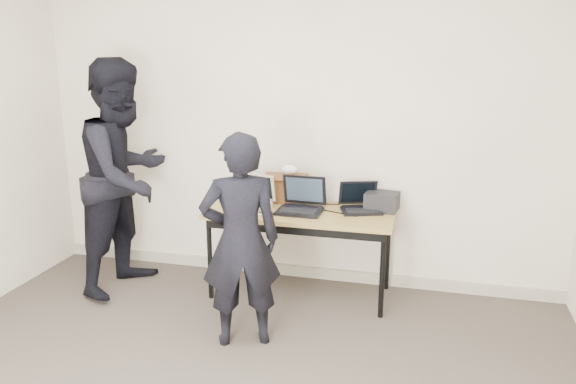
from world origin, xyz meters
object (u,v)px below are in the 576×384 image
(laptop_center, at_px, (301,203))
(person_observer, at_px, (126,177))
(laptop_right, at_px, (360,204))
(equipment_box, at_px, (382,201))
(desk, at_px, (300,218))
(laptop_beige, at_px, (250,201))
(person_typist, at_px, (240,241))
(leather_satchel, at_px, (286,188))

(laptop_center, bearing_deg, person_observer, -170.68)
(laptop_right, distance_m, equipment_box, 0.18)
(desk, bearing_deg, equipment_box, 16.80)
(laptop_beige, height_order, laptop_center, laptop_center)
(equipment_box, relative_size, person_typist, 0.17)
(laptop_beige, bearing_deg, person_typist, -58.01)
(laptop_right, distance_m, person_typist, 1.20)
(laptop_beige, height_order, person_typist, person_typist)
(laptop_center, height_order, person_typist, person_typist)
(laptop_right, height_order, leather_satchel, leather_satchel)
(leather_satchel, height_order, person_observer, person_observer)
(laptop_beige, distance_m, laptop_right, 0.90)
(desk, bearing_deg, person_typist, -104.55)
(laptop_beige, relative_size, equipment_box, 1.61)
(person_observer, bearing_deg, laptop_center, -72.50)
(person_observer, bearing_deg, person_typist, -108.54)
(leather_satchel, distance_m, person_observer, 1.33)
(laptop_center, xyz_separation_m, person_typist, (-0.22, -0.86, -0.04))
(laptop_beige, xyz_separation_m, equipment_box, (1.06, 0.18, 0.02))
(laptop_right, distance_m, person_observer, 1.94)
(laptop_beige, bearing_deg, laptop_right, 26.39)
(leather_satchel, bearing_deg, person_typist, -95.71)
(equipment_box, height_order, person_observer, person_observer)
(desk, xyz_separation_m, laptop_right, (0.46, 0.14, 0.11))
(laptop_center, bearing_deg, laptop_right, 17.76)
(desk, xyz_separation_m, person_typist, (-0.22, -0.84, 0.08))
(laptop_beige, relative_size, person_observer, 0.21)
(desk, relative_size, laptop_center, 4.13)
(person_typist, bearing_deg, person_observer, -51.95)
(leather_satchel, bearing_deg, equipment_box, -6.24)
(laptop_right, height_order, equipment_box, laptop_right)
(laptop_beige, distance_m, person_observer, 1.05)
(person_typist, bearing_deg, laptop_right, -147.76)
(person_typist, bearing_deg, leather_satchel, -115.34)
(laptop_right, bearing_deg, leather_satchel, 153.53)
(desk, height_order, person_typist, person_typist)
(laptop_center, bearing_deg, leather_satchel, 132.56)
(leather_satchel, bearing_deg, person_observer, -166.03)
(person_observer, bearing_deg, leather_satchel, -62.24)
(desk, xyz_separation_m, person_observer, (-1.44, -0.18, 0.30))
(laptop_right, xyz_separation_m, person_typist, (-0.68, -0.99, -0.03))
(laptop_right, distance_m, leather_satchel, 0.65)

